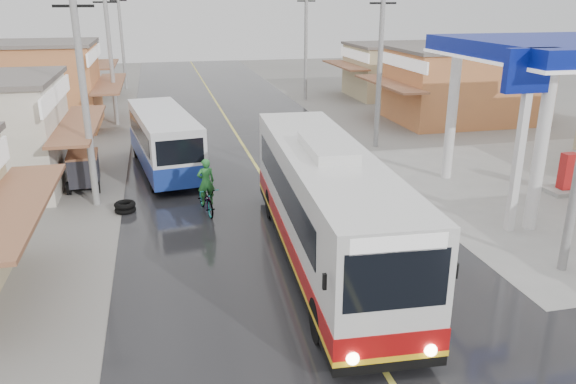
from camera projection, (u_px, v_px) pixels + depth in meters
name	position (u px, v px, depth m)	size (l,w,h in m)	color
ground	(338.00, 297.00, 15.24)	(120.00, 120.00, 0.00)	slate
road	(248.00, 154.00, 29.03)	(12.00, 90.00, 0.02)	black
centre_line	(248.00, 154.00, 29.03)	(0.15, 90.00, 0.01)	#D8CC4C
shopfronts_right	(539.00, 152.00, 29.49)	(11.00, 44.00, 4.80)	beige
utility_poles_left	(109.00, 157.00, 28.46)	(1.60, 50.00, 8.00)	gray
utility_poles_right	(375.00, 146.00, 30.53)	(1.60, 36.00, 8.00)	gray
coach_bus	(325.00, 205.00, 16.78)	(3.34, 12.14, 3.75)	silver
second_bus	(164.00, 140.00, 25.79)	(3.34, 8.47, 2.73)	silver
cyclist	(206.00, 195.00, 20.92)	(0.99, 2.09, 2.16)	black
tricycle_near	(83.00, 169.00, 23.55)	(1.43, 2.02, 1.54)	#26262D
tyre_stack	(125.00, 207.00, 21.15)	(0.80, 0.80, 0.41)	black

